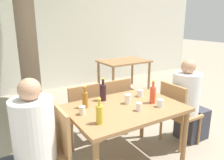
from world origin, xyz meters
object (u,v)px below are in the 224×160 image
object	(u,v)px
patio_chair_2	(81,111)
person_seated_1	(189,105)
drinking_glass_1	(128,99)
patio_chair_0	(51,148)
dining_table_front	(125,114)
patio_chair_3	(113,103)
drinking_glass_0	(160,103)
drinking_glass_3	(140,93)
dining_table_back	(124,65)
person_seated_0	(27,150)
amber_bottle_1	(85,99)
soda_bottle_0	(153,94)
wine_bottle_3	(103,92)
patio_chair_1	(177,110)
drinking_glass_4	(139,107)
oil_cruet_2	(99,114)
drinking_glass_2	(82,110)

from	to	relation	value
patio_chair_2	person_seated_1	size ratio (longest dim) A/B	0.74
drinking_glass_1	patio_chair_0	bearing A→B (deg)	-176.20
dining_table_front	patio_chair_3	world-z (taller)	patio_chair_3
drinking_glass_0	drinking_glass_3	world-z (taller)	drinking_glass_0
dining_table_back	person_seated_0	world-z (taller)	person_seated_0
person_seated_0	amber_bottle_1	distance (m)	0.79
person_seated_1	amber_bottle_1	distance (m)	1.58
soda_bottle_0	wine_bottle_3	xyz separation A→B (m)	(-0.47, 0.39, 0.00)
patio_chair_1	drinking_glass_4	distance (m)	0.90
patio_chair_0	amber_bottle_1	bearing A→B (deg)	114.01
patio_chair_3	amber_bottle_1	world-z (taller)	amber_bottle_1
dining_table_back	drinking_glass_4	distance (m)	3.09
drinking_glass_0	amber_bottle_1	bearing A→B (deg)	150.29
drinking_glass_3	drinking_glass_4	distance (m)	0.47
patio_chair_0	drinking_glass_0	distance (m)	1.28
patio_chair_2	drinking_glass_0	bearing A→B (deg)	123.57
patio_chair_2	oil_cruet_2	size ratio (longest dim) A/B	3.56
dining_table_back	person_seated_1	xyz separation A→B (m)	(-0.55, -2.46, -0.11)
oil_cruet_2	wine_bottle_3	bearing A→B (deg)	57.64
dining_table_front	patio_chair_1	bearing A→B (deg)	0.00
wine_bottle_3	drinking_glass_1	world-z (taller)	wine_bottle_3
amber_bottle_1	dining_table_back	bearing A→B (deg)	47.21
dining_table_back	patio_chair_2	world-z (taller)	patio_chair_2
dining_table_back	wine_bottle_3	distance (m)	2.80
patio_chair_0	drinking_glass_3	size ratio (longest dim) A/B	10.27
soda_bottle_0	dining_table_front	bearing A→B (deg)	167.59
person_seated_0	person_seated_1	size ratio (longest dim) A/B	1.02
patio_chair_1	amber_bottle_1	bearing A→B (deg)	80.73
drinking_glass_4	drinking_glass_2	bearing A→B (deg)	157.90
dining_table_back	patio_chair_0	xyz separation A→B (m)	(-2.55, -2.46, -0.15)
patio_chair_2	person_seated_1	xyz separation A→B (m)	(1.38, -0.69, 0.04)
drinking_glass_3	patio_chair_3	bearing A→B (deg)	101.32
patio_chair_2	wine_bottle_3	world-z (taller)	wine_bottle_3
patio_chair_1	person_seated_0	distance (m)	2.01
amber_bottle_1	drinking_glass_2	size ratio (longest dim) A/B	2.81
dining_table_front	patio_chair_2	bearing A→B (deg)	110.82
patio_chair_1	patio_chair_2	size ratio (longest dim) A/B	1.00
dining_table_front	patio_chair_1	size ratio (longest dim) A/B	1.43
person_seated_0	drinking_glass_4	xyz separation A→B (m)	(1.18, -0.18, 0.24)
patio_chair_0	patio_chair_3	distance (m)	1.34
oil_cruet_2	dining_table_back	bearing A→B (deg)	51.56
patio_chair_0	amber_bottle_1	xyz separation A→B (m)	(0.48, 0.21, 0.35)
patio_chair_2	amber_bottle_1	xyz separation A→B (m)	(-0.15, -0.48, 0.35)
patio_chair_1	patio_chair_3	bearing A→B (deg)	42.21
person_seated_1	soda_bottle_0	world-z (taller)	person_seated_1
patio_chair_2	drinking_glass_1	xyz separation A→B (m)	(0.34, -0.63, 0.31)
wine_bottle_3	drinking_glass_2	size ratio (longest dim) A/B	3.13
soda_bottle_0	drinking_glass_1	bearing A→B (deg)	152.32
dining_table_back	soda_bottle_0	xyz separation A→B (m)	(-1.32, -2.53, 0.21)
patio_chair_3	soda_bottle_0	size ratio (longest dim) A/B	3.27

